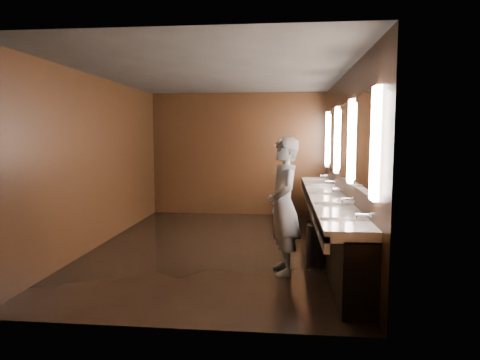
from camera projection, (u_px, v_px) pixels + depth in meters
The scene contains 10 objects.
floor at pixel (219, 247), 7.05m from camera, with size 6.00×6.00×0.00m, color black.
ceiling at pixel (218, 74), 6.76m from camera, with size 4.00×6.00×0.02m, color #2D2D2B.
wall_back at pixel (238, 154), 9.87m from camera, with size 4.00×0.02×2.80m, color black.
wall_front at pixel (169, 183), 3.93m from camera, with size 4.00×0.02×2.80m, color black.
wall_left at pixel (99, 162), 7.11m from camera, with size 0.02×6.00×2.80m, color black.
wall_right at pixel (344, 163), 6.70m from camera, with size 0.02×6.00×2.80m, color black.
sink_counter at pixel (330, 220), 6.82m from camera, with size 0.55×5.40×1.01m.
mirror_band at pixel (344, 141), 6.67m from camera, with size 0.06×5.03×1.15m.
person at pixel (284, 206), 5.65m from camera, with size 0.66×0.43×1.81m, color #8DA5D2.
trash_bin at pixel (320, 245), 6.04m from camera, with size 0.37×0.37×0.58m, color black.
Camera 1 is at (1.05, -6.82, 1.84)m, focal length 32.00 mm.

